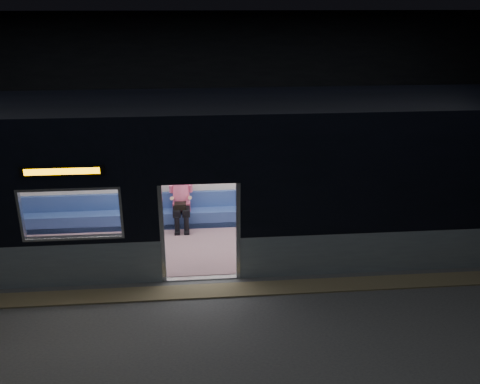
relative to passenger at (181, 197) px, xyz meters
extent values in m
cube|color=#47494C|center=(0.43, -3.55, -0.83)|extent=(24.00, 14.00, 0.01)
cube|color=black|center=(0.43, -3.55, 4.15)|extent=(24.00, 14.00, 0.04)
cube|color=black|center=(0.43, 3.43, 1.67)|extent=(24.00, 0.04, 5.00)
cube|color=#8C7F59|center=(0.43, -3.00, -0.81)|extent=(22.80, 0.50, 0.03)
cube|color=#93A5AF|center=(5.28, -2.49, -0.38)|extent=(8.30, 0.12, 0.90)
cube|color=black|center=(5.28, -2.49, 1.22)|extent=(8.30, 0.12, 2.30)
cube|color=black|center=(0.43, -2.49, 1.80)|extent=(1.40, 0.12, 1.15)
cube|color=#B7BABC|center=(-0.31, -2.49, 0.20)|extent=(0.08, 0.14, 2.05)
cube|color=#B7BABC|center=(1.17, -2.49, 0.20)|extent=(0.08, 0.14, 2.05)
cube|color=black|center=(-2.02, -2.57, 1.56)|extent=(1.50, 0.04, 0.18)
cube|color=#FFA400|center=(-2.02, -2.57, 1.56)|extent=(1.34, 0.03, 0.12)
cube|color=beige|center=(0.43, 0.39, 0.77)|extent=(18.00, 0.12, 3.20)
cube|color=black|center=(0.43, -1.05, 2.45)|extent=(18.00, 3.00, 0.15)
cube|color=gray|center=(0.43, -1.05, -0.81)|extent=(17.76, 2.76, 0.04)
cube|color=beige|center=(0.43, -1.05, 1.52)|extent=(17.76, 2.76, 0.10)
cube|color=#304F8D|center=(0.43, 0.07, -0.58)|extent=(11.00, 0.48, 0.41)
cube|color=#304F8D|center=(0.43, 0.26, -0.18)|extent=(11.00, 0.10, 0.40)
cube|color=gray|center=(-2.87, -2.14, -0.58)|extent=(4.40, 0.48, 0.41)
cube|color=gray|center=(3.73, -2.14, -0.58)|extent=(4.40, 0.48, 0.41)
cylinder|color=silver|center=(-0.52, -2.18, 0.34)|extent=(0.04, 0.04, 2.26)
cylinder|color=silver|center=(-0.52, 0.08, 0.34)|extent=(0.04, 0.04, 2.26)
cylinder|color=silver|center=(1.38, -2.18, 0.34)|extent=(0.04, 0.04, 2.26)
cylinder|color=silver|center=(1.38, 0.08, 0.34)|extent=(0.04, 0.04, 2.26)
cylinder|color=silver|center=(0.43, 0.03, 1.12)|extent=(11.00, 0.03, 0.03)
cube|color=black|center=(-0.11, -0.16, -0.29)|extent=(0.18, 0.50, 0.17)
cube|color=black|center=(0.11, -0.16, -0.29)|extent=(0.18, 0.50, 0.17)
cylinder|color=black|center=(-0.11, -0.39, -0.57)|extent=(0.12, 0.12, 0.43)
cylinder|color=black|center=(0.11, -0.39, -0.57)|extent=(0.12, 0.12, 0.43)
cube|color=pink|center=(0.00, 0.04, -0.27)|extent=(0.43, 0.23, 0.21)
cylinder|color=pink|center=(0.00, 0.08, 0.10)|extent=(0.47, 0.47, 0.55)
sphere|color=tan|center=(0.00, 0.05, 0.49)|extent=(0.22, 0.22, 0.22)
sphere|color=black|center=(0.00, 0.10, 0.54)|extent=(0.23, 0.23, 0.23)
cube|color=black|center=(-0.02, -0.24, -0.14)|extent=(0.28, 0.24, 0.14)
cube|color=white|center=(5.43, 0.31, 0.66)|extent=(1.05, 0.03, 0.68)
camera|label=1|loc=(0.40, -11.49, 4.45)|focal=38.00mm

